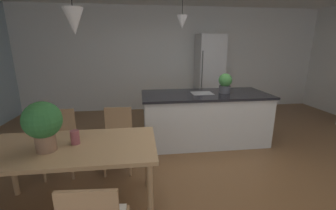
% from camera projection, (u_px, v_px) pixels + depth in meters
% --- Properties ---
extents(ground_plane, '(10.00, 8.40, 0.04)m').
position_uv_depth(ground_plane, '(208.00, 169.00, 3.19)').
color(ground_plane, brown).
extents(wall_back_kitchen, '(10.00, 0.12, 2.70)m').
position_uv_depth(wall_back_kitchen, '(174.00, 60.00, 5.96)').
color(wall_back_kitchen, white).
rests_on(wall_back_kitchen, ground_plane).
extents(dining_table, '(1.71, 0.86, 0.75)m').
position_uv_depth(dining_table, '(71.00, 153.00, 2.20)').
color(dining_table, tan).
rests_on(dining_table, ground_plane).
extents(chair_far_left, '(0.42, 0.42, 0.87)m').
position_uv_depth(chair_far_left, '(60.00, 140.00, 2.97)').
color(chair_far_left, '#A87F56').
rests_on(chair_far_left, ground_plane).
extents(chair_far_right, '(0.42, 0.42, 0.87)m').
position_uv_depth(chair_far_right, '(118.00, 137.00, 3.07)').
color(chair_far_right, '#A87F56').
rests_on(chair_far_right, ground_plane).
extents(kitchen_island, '(2.22, 0.96, 0.91)m').
position_uv_depth(kitchen_island, '(204.00, 117.00, 3.98)').
color(kitchen_island, silver).
rests_on(kitchen_island, ground_plane).
extents(refrigerator, '(0.66, 0.67, 2.00)m').
position_uv_depth(refrigerator, '(209.00, 74.00, 5.78)').
color(refrigerator, silver).
rests_on(refrigerator, ground_plane).
extents(pendant_over_table, '(0.19, 0.19, 0.90)m').
position_uv_depth(pendant_over_table, '(74.00, 21.00, 1.99)').
color(pendant_over_table, black).
extents(pendant_over_island_main, '(0.17, 0.17, 0.73)m').
position_uv_depth(pendant_over_island_main, '(182.00, 22.00, 3.50)').
color(pendant_over_island_main, black).
extents(potted_plant_on_island, '(0.23, 0.23, 0.35)m').
position_uv_depth(potted_plant_on_island, '(225.00, 83.00, 3.86)').
color(potted_plant_on_island, '#4C4C51').
rests_on(potted_plant_on_island, kitchen_island).
extents(potted_plant_on_table, '(0.34, 0.34, 0.48)m').
position_uv_depth(potted_plant_on_table, '(43.00, 123.00, 2.01)').
color(potted_plant_on_table, '#8C664C').
rests_on(potted_plant_on_table, dining_table).
extents(vase_on_dining_table, '(0.09, 0.09, 0.14)m').
position_uv_depth(vase_on_dining_table, '(75.00, 137.00, 2.21)').
color(vase_on_dining_table, '#994C51').
rests_on(vase_on_dining_table, dining_table).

